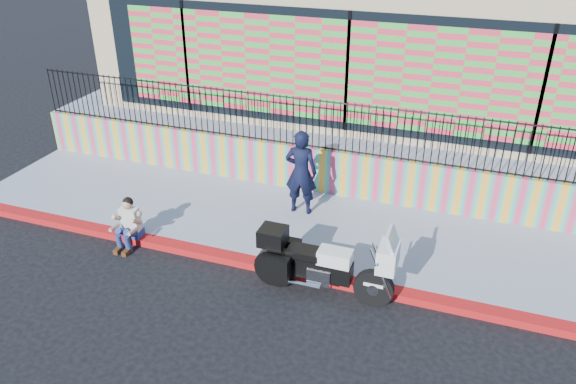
% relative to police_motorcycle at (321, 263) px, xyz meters
% --- Properties ---
extents(ground, '(90.00, 90.00, 0.00)m').
position_rel_police_motorcycle_xyz_m(ground, '(-0.78, 0.35, -0.67)').
color(ground, black).
rests_on(ground, ground).
extents(red_curb, '(16.00, 0.30, 0.15)m').
position_rel_police_motorcycle_xyz_m(red_curb, '(-0.78, 0.35, -0.59)').
color(red_curb, '#AD180C').
rests_on(red_curb, ground).
extents(sidewalk, '(16.00, 3.00, 0.15)m').
position_rel_police_motorcycle_xyz_m(sidewalk, '(-0.78, 2.00, -0.59)').
color(sidewalk, '#9197AE').
rests_on(sidewalk, ground).
extents(mural_wall, '(16.00, 0.20, 1.10)m').
position_rel_police_motorcycle_xyz_m(mural_wall, '(-0.78, 3.60, 0.03)').
color(mural_wall, '#E03B64').
rests_on(mural_wall, sidewalk).
extents(metal_fence, '(15.80, 0.04, 1.20)m').
position_rel_police_motorcycle_xyz_m(metal_fence, '(-0.78, 3.60, 1.18)').
color(metal_fence, black).
rests_on(metal_fence, mural_wall).
extents(elevated_platform, '(16.00, 10.00, 1.25)m').
position_rel_police_motorcycle_xyz_m(elevated_platform, '(-0.78, 8.70, -0.04)').
color(elevated_platform, '#9197AE').
rests_on(elevated_platform, ground).
extents(storefront_building, '(14.00, 8.06, 4.00)m').
position_rel_police_motorcycle_xyz_m(storefront_building, '(-0.78, 8.48, 2.58)').
color(storefront_building, tan).
rests_on(storefront_building, elevated_platform).
extents(police_motorcycle, '(2.56, 0.85, 1.59)m').
position_rel_police_motorcycle_xyz_m(police_motorcycle, '(0.00, 0.00, 0.00)').
color(police_motorcycle, black).
rests_on(police_motorcycle, ground).
extents(police_officer, '(0.74, 0.52, 1.95)m').
position_rel_police_motorcycle_xyz_m(police_officer, '(-1.23, 2.50, 0.46)').
color(police_officer, black).
rests_on(police_officer, sidewalk).
extents(seated_man, '(0.54, 0.71, 1.06)m').
position_rel_police_motorcycle_xyz_m(seated_man, '(-4.19, 0.14, -0.22)').
color(seated_man, navy).
rests_on(seated_man, ground).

